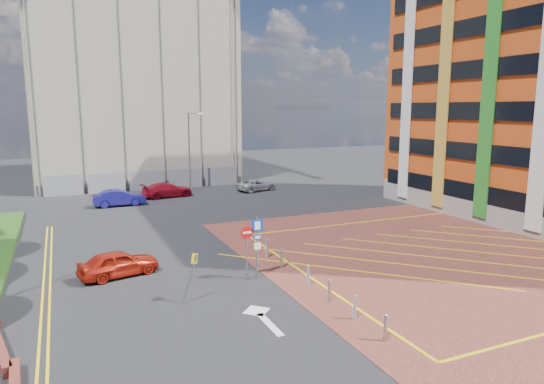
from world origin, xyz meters
TOP-DOWN VIEW (x-y plane):
  - ground at (0.00, 0.00)m, footprint 140.00×140.00m
  - forecourt at (14.00, 0.00)m, footprint 26.00×26.00m
  - lamp_back at (4.08, 28.00)m, footprint 1.53×0.16m
  - sign_cluster at (0.30, 0.98)m, footprint 1.17×0.12m
  - warning_sign at (-3.23, -0.62)m, footprint 0.82×0.43m
  - bollard_row at (2.30, -1.67)m, footprint 0.14×11.14m
  - construction_building at (0.00, 40.00)m, footprint 21.20×19.20m
  - construction_fence at (1.00, 30.00)m, footprint 21.60×0.06m
  - car_red_left at (-5.79, 4.20)m, footprint 4.22×2.47m
  - car_blue_back at (-3.65, 22.73)m, footprint 4.39×1.62m
  - car_red_back at (1.07, 25.30)m, footprint 5.03×2.62m
  - car_silver_back at (10.23, 25.19)m, footprint 4.61×3.02m

SIDE VIEW (x-z plane):
  - ground at x=0.00m, z-range 0.00..0.00m
  - forecourt at x=14.00m, z-range 0.00..0.02m
  - bollard_row at x=2.30m, z-range 0.02..0.92m
  - car_silver_back at x=10.23m, z-range 0.00..1.18m
  - car_red_left at x=-5.79m, z-range 0.00..1.35m
  - car_red_back at x=1.07m, z-range 0.00..1.39m
  - car_blue_back at x=-3.65m, z-range 0.00..1.44m
  - construction_fence at x=1.00m, z-range 0.00..2.00m
  - warning_sign at x=-3.23m, z-range 0.31..2.55m
  - sign_cluster at x=0.30m, z-range 0.35..3.55m
  - lamp_back at x=4.08m, z-range 0.36..8.36m
  - construction_building at x=0.00m, z-range 0.00..22.00m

